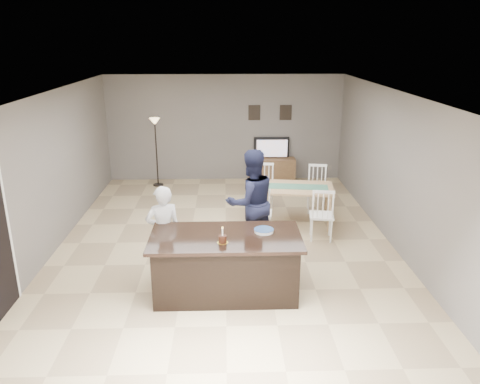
{
  "coord_description": "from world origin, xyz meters",
  "views": [
    {
      "loc": [
        0.01,
        -7.88,
        3.58
      ],
      "look_at": [
        0.25,
        -0.3,
        1.05
      ],
      "focal_mm": 35.0,
      "sensor_mm": 36.0,
      "label": 1
    }
  ],
  "objects_px": {
    "kitchen_island": "(226,264)",
    "birthday_cake": "(223,239)",
    "woman": "(164,232)",
    "dining_table": "(291,193)",
    "floor_lamp": "(155,134)",
    "television": "(272,148)",
    "tv_console": "(272,170)",
    "plate_stack": "(264,231)",
    "man": "(251,202)"
  },
  "relations": [
    {
      "from": "tv_console",
      "to": "woman",
      "type": "height_order",
      "value": "woman"
    },
    {
      "from": "man",
      "to": "kitchen_island",
      "type": "bearing_deg",
      "value": 51.48
    },
    {
      "from": "woman",
      "to": "dining_table",
      "type": "height_order",
      "value": "woman"
    },
    {
      "from": "kitchen_island",
      "to": "man",
      "type": "height_order",
      "value": "man"
    },
    {
      "from": "kitchen_island",
      "to": "dining_table",
      "type": "bearing_deg",
      "value": 63.97
    },
    {
      "from": "kitchen_island",
      "to": "man",
      "type": "bearing_deg",
      "value": 72.2
    },
    {
      "from": "kitchen_island",
      "to": "woman",
      "type": "distance_m",
      "value": 1.13
    },
    {
      "from": "birthday_cake",
      "to": "floor_lamp",
      "type": "bearing_deg",
      "value": 106.78
    },
    {
      "from": "man",
      "to": "dining_table",
      "type": "xyz_separation_m",
      "value": [
        0.86,
        1.3,
        -0.28
      ]
    },
    {
      "from": "plate_stack",
      "to": "dining_table",
      "type": "bearing_deg",
      "value": 73.66
    },
    {
      "from": "woman",
      "to": "plate_stack",
      "type": "xyz_separation_m",
      "value": [
        1.5,
        -0.43,
        0.19
      ]
    },
    {
      "from": "dining_table",
      "to": "man",
      "type": "bearing_deg",
      "value": -115.96
    },
    {
      "from": "tv_console",
      "to": "birthday_cake",
      "type": "bearing_deg",
      "value": -102.07
    },
    {
      "from": "kitchen_island",
      "to": "television",
      "type": "xyz_separation_m",
      "value": [
        1.2,
        5.64,
        0.41
      ]
    },
    {
      "from": "kitchen_island",
      "to": "floor_lamp",
      "type": "height_order",
      "value": "floor_lamp"
    },
    {
      "from": "television",
      "to": "dining_table",
      "type": "bearing_deg",
      "value": 91.81
    },
    {
      "from": "dining_table",
      "to": "floor_lamp",
      "type": "relative_size",
      "value": 1.2
    },
    {
      "from": "birthday_cake",
      "to": "dining_table",
      "type": "bearing_deg",
      "value": 65.13
    },
    {
      "from": "television",
      "to": "man",
      "type": "distance_m",
      "value": 4.36
    },
    {
      "from": "woman",
      "to": "birthday_cake",
      "type": "distance_m",
      "value": 1.22
    },
    {
      "from": "man",
      "to": "dining_table",
      "type": "distance_m",
      "value": 1.58
    },
    {
      "from": "woman",
      "to": "birthday_cake",
      "type": "relative_size",
      "value": 6.3
    },
    {
      "from": "birthday_cake",
      "to": "plate_stack",
      "type": "height_order",
      "value": "birthday_cake"
    },
    {
      "from": "kitchen_island",
      "to": "television",
      "type": "height_order",
      "value": "television"
    },
    {
      "from": "birthday_cake",
      "to": "man",
      "type": "bearing_deg",
      "value": 73.3
    },
    {
      "from": "man",
      "to": "birthday_cake",
      "type": "distance_m",
      "value": 1.65
    },
    {
      "from": "kitchen_island",
      "to": "birthday_cake",
      "type": "relative_size",
      "value": 9.19
    },
    {
      "from": "woman",
      "to": "tv_console",
      "type": "bearing_deg",
      "value": -131.63
    },
    {
      "from": "television",
      "to": "tv_console",
      "type": "bearing_deg",
      "value": 90.0
    },
    {
      "from": "tv_console",
      "to": "plate_stack",
      "type": "relative_size",
      "value": 4.21
    },
    {
      "from": "birthday_cake",
      "to": "television",
      "type": "bearing_deg",
      "value": 78.07
    },
    {
      "from": "birthday_cake",
      "to": "dining_table",
      "type": "xyz_separation_m",
      "value": [
        1.34,
        2.88,
        -0.32
      ]
    },
    {
      "from": "woman",
      "to": "man",
      "type": "distance_m",
      "value": 1.61
    },
    {
      "from": "man",
      "to": "birthday_cake",
      "type": "xyz_separation_m",
      "value": [
        -0.47,
        -1.58,
        0.04
      ]
    },
    {
      "from": "plate_stack",
      "to": "floor_lamp",
      "type": "xyz_separation_m",
      "value": [
        -2.26,
        5.16,
        0.4
      ]
    },
    {
      "from": "plate_stack",
      "to": "dining_table",
      "type": "xyz_separation_m",
      "value": [
        0.74,
        2.53,
        -0.28
      ]
    },
    {
      "from": "plate_stack",
      "to": "dining_table",
      "type": "relative_size",
      "value": 0.14
    },
    {
      "from": "floor_lamp",
      "to": "plate_stack",
      "type": "bearing_deg",
      "value": -66.38
    },
    {
      "from": "television",
      "to": "floor_lamp",
      "type": "relative_size",
      "value": 0.54
    },
    {
      "from": "kitchen_island",
      "to": "man",
      "type": "distance_m",
      "value": 1.49
    },
    {
      "from": "television",
      "to": "plate_stack",
      "type": "distance_m",
      "value": 5.56
    },
    {
      "from": "kitchen_island",
      "to": "plate_stack",
      "type": "height_order",
      "value": "plate_stack"
    },
    {
      "from": "kitchen_island",
      "to": "birthday_cake",
      "type": "height_order",
      "value": "birthday_cake"
    },
    {
      "from": "woman",
      "to": "floor_lamp",
      "type": "xyz_separation_m",
      "value": [
        -0.75,
        4.73,
        0.59
      ]
    },
    {
      "from": "floor_lamp",
      "to": "birthday_cake",
      "type": "bearing_deg",
      "value": -73.22
    },
    {
      "from": "television",
      "to": "kitchen_island",
      "type": "bearing_deg",
      "value": 77.99
    },
    {
      "from": "dining_table",
      "to": "floor_lamp",
      "type": "height_order",
      "value": "floor_lamp"
    },
    {
      "from": "woman",
      "to": "dining_table",
      "type": "distance_m",
      "value": 3.08
    },
    {
      "from": "birthday_cake",
      "to": "dining_table",
      "type": "relative_size",
      "value": 0.11
    },
    {
      "from": "dining_table",
      "to": "floor_lamp",
      "type": "xyz_separation_m",
      "value": [
        -3.0,
        2.63,
        0.68
      ]
    }
  ]
}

